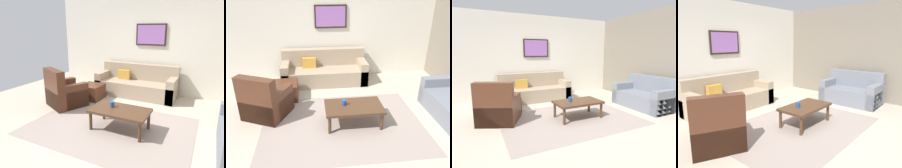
# 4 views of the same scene
# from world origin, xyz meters

# --- Properties ---
(ground_plane) EXTENTS (8.00, 8.00, 0.00)m
(ground_plane) POSITION_xyz_m (0.00, 0.00, 0.00)
(ground_plane) COLOR #B2A893
(rear_partition) EXTENTS (6.00, 0.12, 2.80)m
(rear_partition) POSITION_xyz_m (0.00, 2.60, 1.40)
(rear_partition) COLOR silver
(rear_partition) RESTS_ON ground_plane
(stone_feature_panel) EXTENTS (0.12, 5.20, 2.80)m
(stone_feature_panel) POSITION_xyz_m (3.00, 0.00, 1.40)
(stone_feature_panel) COLOR slate
(stone_feature_panel) RESTS_ON ground_plane
(area_rug) EXTENTS (3.12, 2.25, 0.01)m
(area_rug) POSITION_xyz_m (0.00, 0.00, 0.00)
(area_rug) COLOR gray
(area_rug) RESTS_ON ground_plane
(couch_main) EXTENTS (2.25, 0.85, 0.88)m
(couch_main) POSITION_xyz_m (-0.22, 2.12, 0.30)
(couch_main) COLOR gray
(couch_main) RESTS_ON ground_plane
(couch_loveseat) EXTENTS (0.91, 1.58, 0.88)m
(couch_loveseat) POSITION_xyz_m (2.44, -0.07, 0.30)
(couch_loveseat) COLOR slate
(couch_loveseat) RESTS_ON ground_plane
(armchair_leather) EXTENTS (1.06, 1.06, 0.95)m
(armchair_leather) POSITION_xyz_m (-1.53, 0.47, 0.31)
(armchair_leather) COLOR #4C2819
(armchair_leather) RESTS_ON ground_plane
(ottoman) EXTENTS (0.56, 0.56, 0.40)m
(ottoman) POSITION_xyz_m (-1.19, 1.22, 0.20)
(ottoman) COLOR #4C2819
(ottoman) RESTS_ON ground_plane
(coffee_table) EXTENTS (1.10, 0.64, 0.41)m
(coffee_table) POSITION_xyz_m (0.22, -0.01, 0.36)
(coffee_table) COLOR #472D1C
(coffee_table) RESTS_ON ground_plane
(cup) EXTENTS (0.08, 0.08, 0.11)m
(cup) POSITION_xyz_m (0.03, 0.04, 0.46)
(cup) COLOR #1E478C
(cup) RESTS_ON coffee_table
(framed_artwork) EXTENTS (0.87, 0.04, 0.60)m
(framed_artwork) POSITION_xyz_m (0.02, 2.51, 1.70)
(framed_artwork) COLOR black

